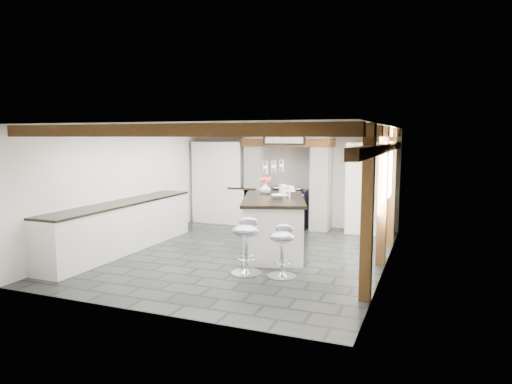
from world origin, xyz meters
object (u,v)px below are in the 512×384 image
at_px(range_cooker, 287,208).
at_px(bar_stool_near, 282,245).
at_px(bar_stool_far, 246,239).
at_px(kitchen_island, 274,224).

bearing_deg(range_cooker, bar_stool_near, -73.62).
height_order(bar_stool_near, bar_stool_far, bar_stool_far).
height_order(range_cooker, bar_stool_far, range_cooker).
bearing_deg(bar_stool_near, range_cooker, 96.76).
relative_size(range_cooker, kitchen_island, 0.43).
xyz_separation_m(range_cooker, kitchen_island, (0.48, -2.36, 0.06)).
xyz_separation_m(range_cooker, bar_stool_near, (1.10, -3.74, 0.04)).
height_order(range_cooker, bar_stool_near, range_cooker).
relative_size(range_cooker, bar_stool_far, 1.12).
distance_m(range_cooker, kitchen_island, 2.41).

